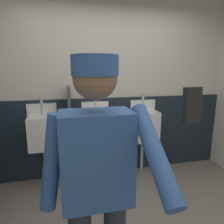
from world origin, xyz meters
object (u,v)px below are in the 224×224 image
at_px(urinal_left, 42,132).
at_px(urinal_right, 145,125).
at_px(cell_phone, 192,105).
at_px(urinal_middle, 97,128).
at_px(soap_dispenser, 93,86).
at_px(person, 97,177).

distance_m(urinal_left, urinal_right, 1.50).
relative_size(urinal_right, cell_phone, 11.27).
bearing_deg(urinal_middle, cell_phone, -90.51).
distance_m(urinal_left, urinal_middle, 0.75).
xyz_separation_m(urinal_left, soap_dispenser, (0.72, 0.12, 0.60)).
xyz_separation_m(urinal_left, cell_phone, (0.73, -2.22, 0.73)).
bearing_deg(urinal_right, urinal_left, 180.00).
bearing_deg(cell_phone, soap_dispenser, 82.04).
relative_size(urinal_left, soap_dispenser, 6.89).
xyz_separation_m(urinal_left, urinal_right, (1.50, 0.00, 0.00)).
height_order(urinal_right, soap_dispenser, soap_dispenser).
xyz_separation_m(cell_phone, soap_dispenser, (-0.01, 2.34, -0.13)).
bearing_deg(urinal_left, urinal_middle, 0.00).
bearing_deg(person, cell_phone, -65.07).
height_order(cell_phone, soap_dispenser, cell_phone).
distance_m(urinal_middle, soap_dispenser, 0.61).
relative_size(person, cell_phone, 15.33).
height_order(urinal_right, cell_phone, cell_phone).
relative_size(urinal_right, person, 0.74).
bearing_deg(person, urinal_right, 59.68).
xyz_separation_m(urinal_right, person, (-1.00, -1.72, 0.23)).
relative_size(urinal_left, person, 0.74).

